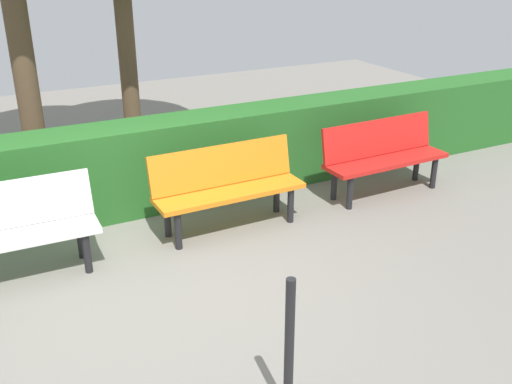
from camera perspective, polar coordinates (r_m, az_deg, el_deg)
name	(u,v)px	position (r m, az deg, el deg)	size (l,w,h in m)	color
ground_plane	(156,287)	(5.25, -9.69, -9.12)	(16.00, 16.00, 0.00)	gray
bench_red	(383,153)	(7.06, 12.28, 3.69)	(1.58, 0.50, 0.86)	red
bench_orange	(227,184)	(6.03, -2.85, 0.80)	(1.58, 0.48, 0.86)	orange
bench_white	(10,228)	(5.55, -22.89, -3.21)	(1.49, 0.50, 0.86)	white
hedge_row	(186,159)	(6.74, -6.84, 3.19)	(11.45, 0.58, 0.98)	#266023
railing_post_mid	(289,350)	(3.67, 3.25, -15.12)	(0.06, 0.06, 1.00)	black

